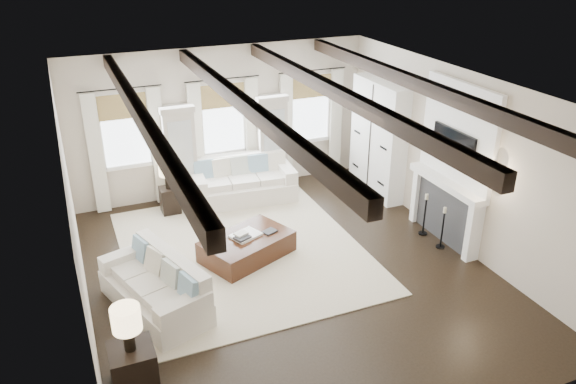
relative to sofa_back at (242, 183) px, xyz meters
name	(u,v)px	position (x,y,z in m)	size (l,w,h in m)	color
ground	(290,273)	(-0.19, -3.12, -0.38)	(7.50, 7.50, 0.00)	black
room_shell	(310,147)	(0.56, -2.23, 1.51)	(6.54, 7.54, 3.22)	beige
area_rug	(243,250)	(-0.70, -2.10, -0.37)	(4.14, 4.76, 0.02)	beige
sofa_back	(242,183)	(0.00, 0.00, 0.00)	(2.27, 1.19, 0.94)	silver
sofa_left	(158,288)	(-2.43, -3.20, -0.04)	(1.49, 2.19, 0.86)	silver
ottoman	(247,247)	(-0.69, -2.33, -0.18)	(1.55, 0.97, 0.41)	black
tray	(246,235)	(-0.70, -2.30, 0.05)	(0.50, 0.38, 0.04)	white
book_lower	(242,238)	(-0.80, -2.42, 0.09)	(0.26, 0.20, 0.04)	#262628
book_upper	(241,234)	(-0.80, -2.34, 0.12)	(0.22, 0.17, 0.03)	beige
book_loose	(270,231)	(-0.25, -2.32, 0.04)	(0.24, 0.18, 0.03)	#262628
side_table_front	(133,366)	(-3.04, -4.72, -0.10)	(0.56, 0.56, 0.56)	black
lamp_front	(126,321)	(-3.04, -4.72, 0.61)	(0.37, 0.37, 0.63)	black
side_table_back	(170,200)	(-1.59, -0.06, -0.10)	(0.37, 0.37, 0.56)	black
lamp_back	(167,170)	(-1.59, -0.06, 0.58)	(0.34, 0.34, 0.58)	black
candlestick_near	(442,231)	(2.71, -3.39, -0.04)	(0.17, 0.17, 0.82)	black
candlestick_far	(424,218)	(2.71, -2.83, -0.03)	(0.17, 0.17, 0.85)	black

